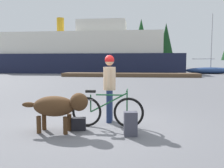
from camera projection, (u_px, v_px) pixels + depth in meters
name	position (u px, v px, depth m)	size (l,w,h in m)	color
ground_plane	(99.00, 125.00, 6.10)	(160.00, 160.00, 0.00)	slate
bicycle	(107.00, 111.00, 5.84)	(1.75, 0.44, 0.92)	black
person_cyclist	(110.00, 82.00, 6.31)	(0.32, 0.53, 1.75)	navy
dog	(59.00, 106.00, 5.41)	(1.53, 0.54, 0.89)	#472D19
backpack	(130.00, 124.00, 5.15)	(0.28, 0.20, 0.52)	#3F3F4C
handbag_pannier	(79.00, 124.00, 5.59)	(0.32, 0.18, 0.29)	black
dock_pier	(130.00, 75.00, 27.34)	(15.00, 2.92, 0.40)	brown
ferry_boat	(84.00, 54.00, 37.44)	(29.76, 7.14, 8.45)	#191E38
sailboat_moored	(211.00, 70.00, 34.17)	(6.99, 1.96, 8.35)	navy
pine_tree_far_left	(54.00, 45.00, 57.91)	(3.75, 3.75, 8.75)	#4C331E
pine_tree_center	(141.00, 39.00, 54.67)	(4.29, 4.29, 11.35)	#4C331E
pine_tree_mid_back	(166.00, 41.00, 57.69)	(3.81, 3.81, 10.93)	#4C331E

